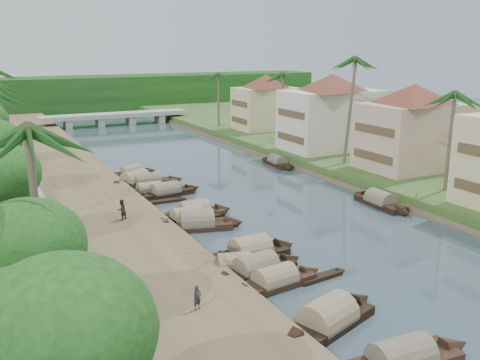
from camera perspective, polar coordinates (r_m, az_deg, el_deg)
name	(u,v)px	position (r m, az deg, el deg)	size (l,w,h in m)	color
ground	(345,243)	(43.03, 11.11, -6.65)	(220.00, 220.00, 0.00)	#34454F
left_bank	(86,200)	(54.30, -16.13, -2.11)	(10.00, 180.00, 0.80)	brown
right_bank	(368,164)	(69.36, 13.47, 1.69)	(16.00, 180.00, 1.20)	#26451B
retaining_wall	(39,196)	(53.50, -20.61, -1.65)	(0.40, 180.00, 1.10)	gray
treeline	(85,94)	(134.32, -16.17, 8.85)	(120.00, 14.00, 8.00)	#143B10
bridge	(115,116)	(107.33, -13.18, 6.61)	(28.00, 4.00, 2.40)	#98998F
building_mid	(412,126)	(64.72, 17.85, 5.52)	(14.11, 14.11, 9.70)	#CFAE92
building_far	(332,111)	(74.59, 9.74, 7.24)	(15.59, 15.59, 10.20)	beige
building_distant	(266,101)	(91.88, 2.76, 8.37)	(12.62, 12.62, 9.20)	beige
sampan_1	(327,321)	(30.67, 9.27, -14.58)	(9.05, 4.82, 2.59)	black
sampan_2	(275,281)	(34.87, 3.75, -10.75)	(7.93, 2.54, 2.08)	black
sampan_3	(256,270)	(36.50, 1.70, -9.54)	(8.42, 3.09, 2.22)	black
sampan_4	(235,267)	(36.98, -0.59, -9.23)	(6.72, 3.22, 1.92)	black
sampan_5	(250,253)	(39.25, 1.12, -7.78)	(8.12, 2.63, 2.51)	black
sampan_6	(197,224)	(45.50, -4.60, -4.69)	(8.43, 4.02, 2.43)	black
sampan_7	(187,219)	(46.94, -5.64, -4.14)	(7.77, 2.03, 2.07)	black
sampan_8	(194,213)	(48.41, -4.88, -3.54)	(7.54, 2.14, 2.32)	black
sampan_9	(165,192)	(55.54, -7.98, -1.31)	(8.56, 2.91, 2.14)	black
sampan_10	(150,192)	(56.04, -9.62, -1.24)	(7.17, 1.90, 2.00)	black
sampan_11	(135,181)	(60.58, -11.12, -0.13)	(8.45, 5.42, 2.41)	black
sampan_12	(148,182)	(60.24, -9.78, -0.16)	(8.39, 1.92, 2.01)	black
sampan_13	(131,173)	(64.71, -11.53, 0.74)	(6.70, 2.40, 1.85)	black
sampan_15	(380,202)	(53.39, 14.74, -2.28)	(2.12, 8.35, 2.22)	black
sampan_16	(277,162)	(69.34, 4.00, 1.89)	(2.07, 8.06, 1.98)	black
canoe_1	(321,278)	(36.50, 8.61, -10.25)	(4.61, 1.30, 0.74)	black
canoe_2	(163,202)	(53.36, -8.24, -2.31)	(5.25, 0.78, 0.76)	black
palm_1	(454,96)	(55.12, 21.86, 8.32)	(3.20, 3.20, 11.02)	brown
palm_2	(350,61)	(64.89, 11.67, 12.29)	(3.20, 3.20, 13.99)	brown
palm_3	(282,75)	(79.32, 4.53, 11.08)	(3.20, 3.20, 11.49)	brown
palm_4	(29,135)	(25.04, -21.63, 4.52)	(3.20, 3.20, 11.71)	brown
palm_6	(0,85)	(63.34, -24.26, 9.18)	(3.20, 3.20, 11.33)	brown
palm_7	(218,75)	(94.36, -2.34, 11.10)	(3.20, 3.20, 10.65)	brown
tree_0	(46,340)	(16.33, -20.03, -15.73)	(5.24, 5.24, 8.01)	#4C3B2B
tree_1	(17,252)	(25.72, -22.71, -7.05)	(5.18, 5.18, 7.06)	#4C3B2B
tree_6	(348,105)	(79.84, 11.44, 7.84)	(4.50, 4.50, 7.47)	#4C3B2B
person_near	(197,298)	(30.38, -4.59, -12.39)	(0.53, 0.35, 1.45)	#26252D
person_far	(122,210)	(46.07, -12.52, -3.10)	(0.87, 0.67, 1.78)	#322B23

